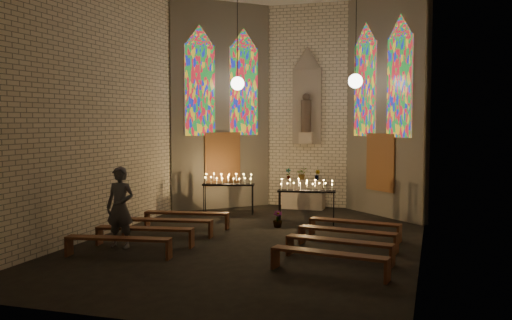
# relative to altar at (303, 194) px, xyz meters

# --- Properties ---
(floor) EXTENTS (12.00, 12.00, 0.00)m
(floor) POSITION_rel_altar_xyz_m (0.00, -5.45, -0.50)
(floor) COLOR black
(floor) RESTS_ON ground
(room) EXTENTS (8.22, 12.43, 7.00)m
(room) POSITION_rel_altar_xyz_m (-0.00, -2.08, 3.22)
(room) COLOR #EDE0C7
(room) RESTS_ON ground
(altar) EXTENTS (1.40, 0.60, 1.00)m
(altar) POSITION_rel_altar_xyz_m (0.00, 0.00, 0.00)
(altar) COLOR beige
(altar) RESTS_ON ground
(flower_vase_left) EXTENTS (0.19, 0.13, 0.36)m
(flower_vase_left) POSITION_rel_altar_xyz_m (-0.54, 0.02, 0.68)
(flower_vase_left) COLOR #4C723F
(flower_vase_left) RESTS_ON altar
(flower_vase_center) EXTENTS (0.43, 0.39, 0.40)m
(flower_vase_center) POSITION_rel_altar_xyz_m (-0.04, -0.05, 0.70)
(flower_vase_center) COLOR #4C723F
(flower_vase_center) RESTS_ON altar
(flower_vase_right) EXTENTS (0.23, 0.21, 0.35)m
(flower_vase_right) POSITION_rel_altar_xyz_m (0.48, -0.04, 0.67)
(flower_vase_right) COLOR #4C723F
(flower_vase_right) RESTS_ON altar
(aisle_flower_pot) EXTENTS (0.33, 0.33, 0.47)m
(aisle_flower_pot) POSITION_rel_altar_xyz_m (0.07, -3.58, -0.27)
(aisle_flower_pot) COLOR #4C723F
(aisle_flower_pot) RESTS_ON ground
(votive_stand_left) EXTENTS (1.70, 0.76, 1.22)m
(votive_stand_left) POSITION_rel_altar_xyz_m (-2.04, -1.85, 0.54)
(votive_stand_left) COLOR black
(votive_stand_left) RESTS_ON ground
(votive_stand_right) EXTENTS (1.71, 0.66, 1.23)m
(votive_stand_right) POSITION_rel_altar_xyz_m (0.73, -2.83, 0.55)
(votive_stand_right) COLOR black
(votive_stand_right) RESTS_ON ground
(pew_left_0) EXTENTS (2.38, 0.71, 0.45)m
(pew_left_0) POSITION_rel_altar_xyz_m (-2.33, -4.43, -0.13)
(pew_left_0) COLOR #502917
(pew_left_0) RESTS_ON ground
(pew_right_0) EXTENTS (2.38, 0.71, 0.45)m
(pew_right_0) POSITION_rel_altar_xyz_m (2.33, -4.43, -0.13)
(pew_right_0) COLOR #502917
(pew_right_0) RESTS_ON ground
(pew_left_1) EXTENTS (2.38, 0.71, 0.45)m
(pew_left_1) POSITION_rel_altar_xyz_m (-2.33, -5.63, -0.13)
(pew_left_1) COLOR #502917
(pew_left_1) RESTS_ON ground
(pew_right_1) EXTENTS (2.38, 0.71, 0.45)m
(pew_right_1) POSITION_rel_altar_xyz_m (2.33, -5.63, -0.13)
(pew_right_1) COLOR #502917
(pew_right_1) RESTS_ON ground
(pew_left_2) EXTENTS (2.38, 0.71, 0.45)m
(pew_left_2) POSITION_rel_altar_xyz_m (-2.33, -6.83, -0.13)
(pew_left_2) COLOR #502917
(pew_left_2) RESTS_ON ground
(pew_right_2) EXTENTS (2.38, 0.71, 0.45)m
(pew_right_2) POSITION_rel_altar_xyz_m (2.33, -6.83, -0.13)
(pew_right_2) COLOR #502917
(pew_right_2) RESTS_ON ground
(pew_left_3) EXTENTS (2.38, 0.71, 0.45)m
(pew_left_3) POSITION_rel_altar_xyz_m (-2.33, -8.03, -0.13)
(pew_left_3) COLOR #502917
(pew_left_3) RESTS_ON ground
(pew_right_3) EXTENTS (2.38, 0.71, 0.45)m
(pew_right_3) POSITION_rel_altar_xyz_m (2.33, -8.03, -0.13)
(pew_right_3) COLOR #502917
(pew_right_3) RESTS_ON ground
(visitor) EXTENTS (0.71, 0.47, 1.92)m
(visitor) POSITION_rel_altar_xyz_m (-2.80, -7.14, 0.46)
(visitor) COLOR #50525B
(visitor) RESTS_ON ground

